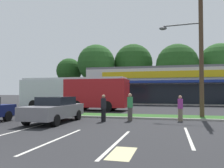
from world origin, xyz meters
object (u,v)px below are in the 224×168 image
(city_bus, at_px, (74,93))
(pedestrian_near_bench, at_px, (104,108))
(bus_stop_bench, at_px, (5,109))
(car_2, at_px, (46,100))
(pedestrian_far, at_px, (180,108))
(car_0, at_px, (55,109))
(pedestrian_mid, at_px, (130,107))
(utility_pole, at_px, (199,47))

(city_bus, bearing_deg, pedestrian_near_bench, 124.71)
(bus_stop_bench, relative_size, car_2, 0.39)
(bus_stop_bench, height_order, pedestrian_far, pedestrian_far)
(car_0, bearing_deg, pedestrian_far, 108.49)
(city_bus, xyz_separation_m, pedestrian_near_bench, (5.57, -8.28, -0.93))
(car_2, height_order, pedestrian_mid, pedestrian_mid)
(pedestrian_mid, bearing_deg, city_bus, 50.03)
(bus_stop_bench, distance_m, car_0, 5.84)
(city_bus, xyz_separation_m, bus_stop_bench, (-2.54, -7.05, -1.26))
(bus_stop_bench, height_order, pedestrian_near_bench, pedestrian_near_bench)
(pedestrian_near_bench, bearing_deg, utility_pole, -13.49)
(city_bus, bearing_deg, bus_stop_bench, 71.00)
(utility_pole, relative_size, pedestrian_near_bench, 5.55)
(pedestrian_near_bench, bearing_deg, pedestrian_far, -25.68)
(car_0, relative_size, pedestrian_near_bench, 2.89)
(bus_stop_bench, bearing_deg, pedestrian_near_bench, 171.32)
(utility_pole, height_order, pedestrian_near_bench, utility_pole)
(car_2, height_order, pedestrian_far, pedestrian_far)
(bus_stop_bench, bearing_deg, pedestrian_mid, 176.91)
(pedestrian_near_bench, height_order, pedestrian_mid, pedestrian_mid)
(utility_pole, distance_m, pedestrian_near_bench, 7.94)
(city_bus, xyz_separation_m, pedestrian_mid, (7.10, -7.57, -0.89))
(city_bus, relative_size, pedestrian_near_bench, 6.70)
(bus_stop_bench, xyz_separation_m, pedestrian_far, (12.69, 0.16, 0.30))
(bus_stop_bench, relative_size, car_0, 0.33)
(city_bus, bearing_deg, utility_pole, 157.40)
(car_0, height_order, pedestrian_far, pedestrian_far)
(city_bus, height_order, pedestrian_far, city_bus)
(car_2, height_order, pedestrian_near_bench, pedestrian_near_bench)
(car_2, bearing_deg, car_0, 121.63)
(bus_stop_bench, xyz_separation_m, car_0, (5.37, -2.29, 0.28))
(pedestrian_mid, bearing_deg, car_2, 51.95)
(city_bus, bearing_deg, car_2, -41.96)
(pedestrian_far, bearing_deg, bus_stop_bench, -99.29)
(pedestrian_near_bench, height_order, pedestrian_far, pedestrian_near_bench)
(car_0, bearing_deg, utility_pole, 116.68)
(city_bus, height_order, car_2, city_bus)
(city_bus, distance_m, pedestrian_near_bench, 10.02)
(utility_pole, distance_m, car_0, 10.56)
(car_0, distance_m, pedestrian_near_bench, 2.94)
(utility_pole, xyz_separation_m, car_2, (-18.29, 11.25, -4.18))
(car_2, bearing_deg, pedestrian_far, 142.16)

